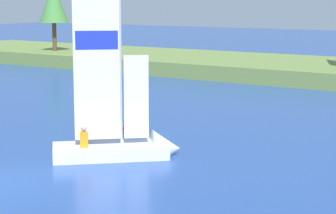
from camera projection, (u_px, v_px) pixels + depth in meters
shoreline_tree_left at (54, 3)px, 55.26m from camera, size 2.52×2.52×5.84m
sailboat at (131, 144)px, 22.53m from camera, size 4.25×4.20×6.91m
channel_buoy at (118, 128)px, 26.43m from camera, size 0.51×0.51×0.51m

